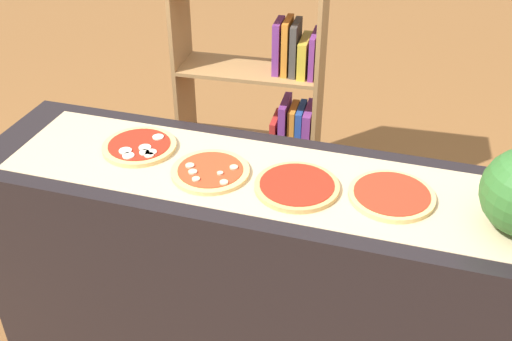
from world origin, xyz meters
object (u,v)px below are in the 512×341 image
object	(u,v)px
pizza_mozzarella_0	(140,146)
pizza_plain_3	(392,195)
pizza_plain_2	(297,186)
bookshelf	(269,80)
pizza_mushroom_1	(210,171)

from	to	relation	value
pizza_mozzarella_0	pizza_plain_3	xyz separation A→B (m)	(0.91, -0.04, -0.00)
pizza_plain_2	bookshelf	distance (m)	1.05
pizza_plain_3	bookshelf	distance (m)	1.16
pizza_mozzarella_0	pizza_mushroom_1	size ratio (longest dim) A/B	1.00
pizza_plain_2	bookshelf	size ratio (longest dim) A/B	0.17
bookshelf	pizza_mozzarella_0	bearing A→B (deg)	-105.01
pizza_mozzarella_0	pizza_mushroom_1	distance (m)	0.31
pizza_mushroom_1	bookshelf	size ratio (longest dim) A/B	0.16
pizza_mushroom_1	pizza_mozzarella_0	bearing A→B (deg)	165.44
pizza_plain_3	bookshelf	world-z (taller)	bookshelf
pizza_mozzarella_0	pizza_mushroom_1	xyz separation A→B (m)	(0.30, -0.08, -0.00)
pizza_plain_3	bookshelf	xyz separation A→B (m)	(-0.67, 0.94, -0.11)
pizza_plain_2	pizza_plain_3	xyz separation A→B (m)	(0.30, 0.04, -0.00)
pizza_mushroom_1	pizza_plain_3	size ratio (longest dim) A/B	0.97
pizza_plain_2	pizza_plain_3	bearing A→B (deg)	7.50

